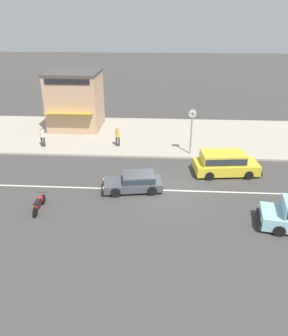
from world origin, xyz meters
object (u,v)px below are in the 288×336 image
(minivan_yellow_4, at_px, (225,163))
(street_clock, at_px, (192,122))
(motorcycle_1, at_px, (39,203))
(shopfront_corner_warung, at_px, (75,100))
(hatchback_dark_grey_2, at_px, (135,181))
(pedestrian_near_clock, at_px, (42,135))
(pedestrian_mid_kerb, at_px, (118,135))

(minivan_yellow_4, relative_size, street_clock, 1.30)
(motorcycle_1, xyz_separation_m, street_clock, (8.99, 8.47, 2.30))
(motorcycle_1, bearing_deg, street_clock, 43.28)
(motorcycle_1, height_order, shopfront_corner_warung, shopfront_corner_warung)
(hatchback_dark_grey_2, distance_m, pedestrian_near_clock, 10.47)
(minivan_yellow_4, distance_m, shopfront_corner_warung, 15.61)
(shopfront_corner_warung, bearing_deg, hatchback_dark_grey_2, -60.83)
(minivan_yellow_4, relative_size, pedestrian_near_clock, 2.74)
(hatchback_dark_grey_2, xyz_separation_m, pedestrian_near_clock, (-8.14, 6.57, 0.53))
(minivan_yellow_4, height_order, shopfront_corner_warung, shopfront_corner_warung)
(minivan_yellow_4, bearing_deg, hatchback_dark_grey_2, -155.66)
(motorcycle_1, xyz_separation_m, pedestrian_mid_kerb, (3.14, 9.74, 0.67))
(hatchback_dark_grey_2, distance_m, minivan_yellow_4, 6.51)
(hatchback_dark_grey_2, bearing_deg, minivan_yellow_4, 24.34)
(motorcycle_1, distance_m, pedestrian_near_clock, 9.71)
(hatchback_dark_grey_2, bearing_deg, motorcycle_1, -152.89)
(motorcycle_1, xyz_separation_m, shopfront_corner_warung, (-1.41, 14.46, 2.35))
(street_clock, bearing_deg, shopfront_corner_warung, 150.04)
(motorcycle_1, height_order, pedestrian_near_clock, pedestrian_near_clock)
(street_clock, height_order, pedestrian_near_clock, street_clock)
(hatchback_dark_grey_2, relative_size, motorcycle_1, 2.04)
(minivan_yellow_4, relative_size, pedestrian_mid_kerb, 2.82)
(minivan_yellow_4, height_order, street_clock, street_clock)
(motorcycle_1, relative_size, street_clock, 0.54)
(motorcycle_1, relative_size, pedestrian_near_clock, 1.14)
(pedestrian_mid_kerb, distance_m, shopfront_corner_warung, 6.77)
(street_clock, xyz_separation_m, shopfront_corner_warung, (-10.40, 6.00, 0.05))
(motorcycle_1, relative_size, shopfront_corner_warung, 0.36)
(minivan_yellow_4, distance_m, motorcycle_1, 12.33)
(motorcycle_1, distance_m, shopfront_corner_warung, 14.72)
(street_clock, xyz_separation_m, pedestrian_near_clock, (-11.95, 0.76, -1.60))
(pedestrian_mid_kerb, bearing_deg, minivan_yellow_4, -28.92)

